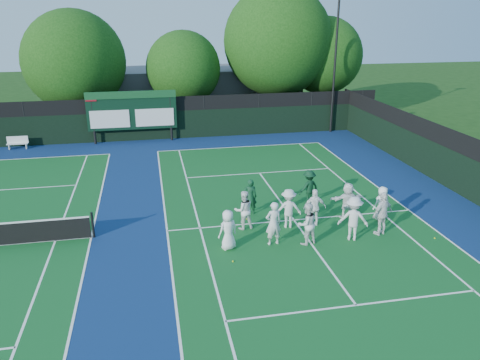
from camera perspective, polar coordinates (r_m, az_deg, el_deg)
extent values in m
plane|color=#183C10|center=(19.74, 7.46, -6.08)|extent=(120.00, 120.00, 0.00)
cube|color=navy|center=(19.72, -10.38, -6.27)|extent=(34.00, 32.00, 0.01)
cube|color=#125821|center=(20.59, 6.58, -4.87)|extent=(10.97, 23.77, 0.00)
cube|color=white|center=(31.42, 0.06, 4.06)|extent=(10.97, 0.08, 0.00)
cube|color=white|center=(19.72, -8.88, -6.14)|extent=(0.08, 23.77, 0.00)
cube|color=white|center=(22.78, 19.87, -3.47)|extent=(0.08, 23.77, 0.00)
cube|color=white|center=(19.80, -4.90, -5.85)|extent=(0.08, 23.77, 0.00)
cube|color=white|center=(22.13, 16.82, -3.81)|extent=(0.08, 23.77, 0.00)
cube|color=white|center=(15.42, 13.97, -14.59)|extent=(8.23, 0.08, 0.00)
cube|color=white|center=(26.31, 2.40, 0.86)|extent=(8.23, 0.08, 0.00)
cube|color=white|center=(20.59, 6.58, -4.86)|extent=(0.08, 12.80, 0.00)
cube|color=white|center=(31.89, -25.46, 2.33)|extent=(10.97, 0.08, 0.00)
cube|color=white|center=(19.88, -17.68, -6.67)|extent=(0.08, 23.77, 0.00)
cube|color=white|center=(20.11, -21.58, -6.86)|extent=(0.08, 23.77, 0.00)
cube|color=black|center=(33.62, -11.15, 6.48)|extent=(34.00, 0.08, 2.00)
cube|color=black|center=(33.31, -11.33, 8.99)|extent=(34.00, 0.05, 1.00)
cube|color=black|center=(24.41, 27.26, -0.51)|extent=(0.08, 32.00, 2.00)
cylinder|color=black|center=(33.27, -17.48, 7.13)|extent=(0.16, 0.16, 3.50)
cylinder|color=black|center=(33.10, -8.44, 7.77)|extent=(0.16, 0.16, 3.50)
cube|color=black|center=(32.99, -13.04, 8.23)|extent=(6.00, 0.15, 2.60)
cube|color=#144721|center=(32.70, -13.19, 10.08)|extent=(6.00, 0.05, 0.50)
cube|color=silver|center=(33.08, -15.58, 7.15)|extent=(2.60, 0.04, 1.20)
cube|color=silver|center=(32.98, -10.35, 7.53)|extent=(2.60, 0.04, 1.20)
cube|color=maroon|center=(32.90, -17.76, 9.55)|extent=(0.70, 0.04, 0.50)
cube|color=slate|center=(41.47, -5.78, 10.67)|extent=(18.00, 6.00, 4.00)
cylinder|color=black|center=(35.30, 11.50, 13.69)|extent=(0.16, 0.16, 10.00)
cylinder|color=black|center=(19.64, -17.51, -5.26)|extent=(0.10, 0.10, 1.10)
cube|color=white|center=(34.18, -25.48, 4.03)|extent=(1.33, 0.37, 0.05)
cube|color=white|center=(34.25, -25.49, 4.49)|extent=(1.32, 0.07, 0.44)
cube|color=white|center=(34.37, -26.29, 3.65)|extent=(0.06, 0.31, 0.35)
cube|color=white|center=(34.10, -24.57, 3.79)|extent=(0.06, 0.31, 0.35)
cylinder|color=black|center=(37.32, -18.84, 7.47)|extent=(0.44, 0.44, 2.45)
sphere|color=#133D0D|center=(36.75, -19.54, 13.49)|extent=(7.29, 7.29, 7.29)
sphere|color=#133D0D|center=(37.04, -18.41, 12.51)|extent=(5.10, 5.10, 5.10)
cylinder|color=black|center=(37.11, -6.70, 8.29)|extent=(0.44, 0.44, 2.41)
sphere|color=#133D0D|center=(36.59, -6.91, 13.37)|extent=(5.61, 5.61, 5.61)
sphere|color=#133D0D|center=(37.01, -5.97, 12.60)|extent=(3.93, 3.93, 3.93)
cylinder|color=black|center=(38.30, 4.43, 9.36)|extent=(0.44, 0.44, 3.24)
sphere|color=#133D0D|center=(37.72, 4.63, 16.50)|extent=(8.40, 8.40, 8.40)
sphere|color=#133D0D|center=(38.23, 5.36, 15.27)|extent=(5.88, 5.88, 5.88)
cylinder|color=black|center=(39.52, 9.87, 9.27)|extent=(0.44, 0.44, 2.99)
sphere|color=#133D0D|center=(39.02, 10.21, 14.71)|extent=(6.05, 6.05, 6.05)
sphere|color=#133D0D|center=(39.57, 10.83, 13.86)|extent=(4.24, 4.24, 4.24)
sphere|color=#C0E11A|center=(17.23, -0.88, -9.89)|extent=(0.07, 0.07, 0.07)
sphere|color=#C0E11A|center=(20.40, 22.65, -6.56)|extent=(0.07, 0.07, 0.07)
sphere|color=#C0E11A|center=(20.51, 0.85, -4.76)|extent=(0.07, 0.07, 0.07)
sphere|color=#C0E11A|center=(22.57, 12.86, -2.91)|extent=(0.07, 0.07, 0.07)
imported|color=white|center=(17.79, -1.46, -6.09)|extent=(0.91, 0.76, 1.59)
imported|color=silver|center=(18.12, 4.09, -5.30)|extent=(0.71, 0.52, 1.78)
imported|color=silver|center=(18.32, 8.14, -5.31)|extent=(0.97, 0.85, 1.70)
imported|color=silver|center=(18.98, 13.65, -4.58)|extent=(1.34, 1.05, 1.82)
imported|color=white|center=(19.72, 16.97, -3.94)|extent=(1.16, 0.83, 1.83)
imported|color=white|center=(19.38, 0.44, -3.68)|extent=(0.88, 0.73, 1.68)
imported|color=silver|center=(19.61, 5.92, -3.47)|extent=(1.17, 0.77, 1.70)
imported|color=white|center=(19.93, 9.10, -3.33)|extent=(0.99, 0.48, 1.63)
imported|color=white|center=(20.93, 12.96, -2.44)|extent=(1.51, 0.49, 1.63)
imported|color=white|center=(21.15, 16.91, -2.74)|extent=(0.81, 0.59, 1.52)
imported|color=#103D22|center=(20.80, 1.24, -2.05)|extent=(0.65, 0.48, 1.64)
imported|color=#0E331C|center=(22.17, 8.39, -0.86)|extent=(1.20, 0.92, 1.63)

